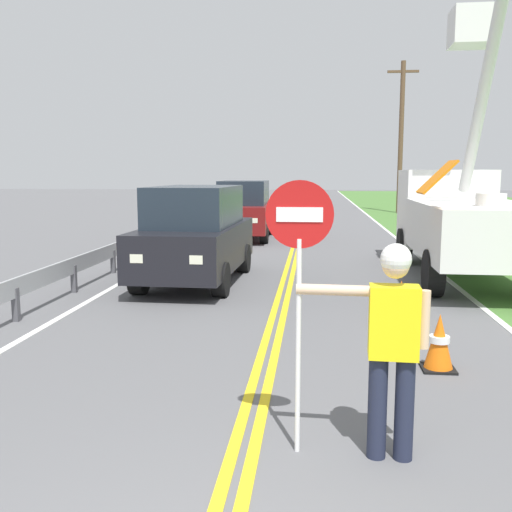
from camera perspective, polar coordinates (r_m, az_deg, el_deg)
The scene contains 13 objects.
centerline_yellow_left at distance 22.52m, azimuth 4.03°, elevation 2.13°, with size 0.11×110.00×0.01m, color yellow.
centerline_yellow_right at distance 22.52m, azimuth 4.49°, elevation 2.12°, with size 0.11×110.00×0.01m, color yellow.
edge_line_right at distance 22.72m, azimuth 13.38°, elevation 1.97°, with size 0.12×110.00×0.01m, color silver.
edge_line_left at distance 22.90m, azimuth -4.79°, elevation 2.22°, with size 0.12×110.00×0.01m, color silver.
flagger_worker at distance 4.91m, azimuth 13.26°, elevation -7.86°, with size 1.09×0.26×1.83m.
stop_sign_paddle at distance 4.77m, azimuth 4.28°, elevation 0.01°, with size 0.56×0.04×2.33m.
utility_bucket_truck at distance 14.27m, azimuth 19.57°, elevation 3.90°, with size 2.79×6.85×5.95m.
oncoming_suv_nearest at distance 12.65m, azimuth -5.95°, elevation 2.15°, with size 2.03×4.66×2.10m.
oncoming_suv_second at distance 21.06m, azimuth -1.16°, elevation 4.60°, with size 1.98×4.64×2.10m.
utility_pole_mid at distance 35.88m, azimuth 14.11°, elevation 11.51°, with size 1.80×0.28×8.82m.
traffic_cone_lead at distance 7.44m, azimuth 17.61°, elevation -8.18°, with size 0.40×0.40×0.70m.
traffic_cone_mid at distance 9.50m, azimuth 14.10°, elevation -4.50°, with size 0.40×0.40×0.70m.
guardrail_left_shoulder at distance 17.45m, azimuth -10.18°, elevation 1.94°, with size 0.10×32.00×0.71m.
Camera 1 is at (0.58, -2.39, 2.39)m, focal length 40.54 mm.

